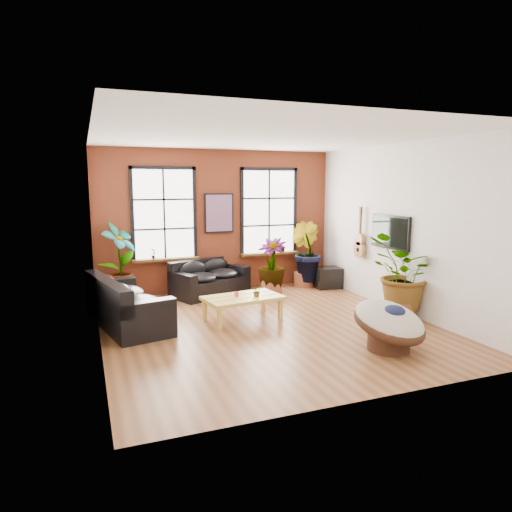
{
  "coord_description": "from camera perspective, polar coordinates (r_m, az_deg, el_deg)",
  "views": [
    {
      "loc": [
        -3.17,
        -7.73,
        2.65
      ],
      "look_at": [
        0.0,
        0.6,
        1.25
      ],
      "focal_mm": 32.0,
      "sensor_mm": 36.0,
      "label": 1
    }
  ],
  "objects": [
    {
      "name": "coffee_table",
      "position": [
        8.99,
        -1.69,
        -5.41
      ],
      "size": [
        1.61,
        1.07,
        0.58
      ],
      "rotation": [
        0.0,
        0.0,
        0.15
      ],
      "color": "gold",
      "rests_on": "ground"
    },
    {
      "name": "tv_wall_unit",
      "position": [
        10.38,
        15.34,
        2.48
      ],
      "size": [
        0.13,
        1.86,
        1.2
      ],
      "color": "black",
      "rests_on": "room"
    },
    {
      "name": "floor_plant_right_wall",
      "position": [
        9.43,
        17.95,
        -2.11
      ],
      "size": [
        1.72,
        1.63,
        1.51
      ],
      "primitive_type": "imported",
      "rotation": [
        0.0,
        0.0,
        3.56
      ],
      "color": "#264A13",
      "rests_on": "ground"
    },
    {
      "name": "sill_plant_left",
      "position": [
        11.08,
        -12.73,
        0.33
      ],
      "size": [
        0.17,
        0.17,
        0.27
      ],
      "primitive_type": "imported",
      "rotation": [
        0.0,
        0.0,
        0.79
      ],
      "color": "#264A13",
      "rests_on": "room"
    },
    {
      "name": "pot_back_right",
      "position": [
        12.08,
        5.97,
        -2.89
      ],
      "size": [
        0.59,
        0.59,
        0.37
      ],
      "rotation": [
        0.0,
        0.0,
        -0.15
      ],
      "color": "brown",
      "rests_on": "ground"
    },
    {
      "name": "pot_back_left",
      "position": [
        10.92,
        -16.62,
        -4.4
      ],
      "size": [
        0.68,
        0.68,
        0.41
      ],
      "rotation": [
        0.0,
        0.0,
        -0.25
      ],
      "color": "brown",
      "rests_on": "ground"
    },
    {
      "name": "pot_right_wall",
      "position": [
        9.54,
        17.71,
        -6.5
      ],
      "size": [
        0.53,
        0.53,
        0.36
      ],
      "rotation": [
        0.0,
        0.0,
        0.09
      ],
      "color": "brown",
      "rests_on": "ground"
    },
    {
      "name": "room",
      "position": [
        8.53,
        1.08,
        2.85
      ],
      "size": [
        6.04,
        6.54,
        3.54
      ],
      "color": "brown",
      "rests_on": "ground"
    },
    {
      "name": "sofa_back",
      "position": [
        11.13,
        -5.92,
        -2.86
      ],
      "size": [
        2.07,
        1.58,
        0.85
      ],
      "rotation": [
        0.0,
        0.0,
        0.42
      ],
      "color": "black",
      "rests_on": "ground"
    },
    {
      "name": "poster",
      "position": [
        11.38,
        -4.65,
        5.37
      ],
      "size": [
        0.74,
        0.06,
        0.98
      ],
      "color": "black",
      "rests_on": "room"
    },
    {
      "name": "floor_plant_mid",
      "position": [
        11.05,
        2.0,
        -0.94
      ],
      "size": [
        0.98,
        0.98,
        1.23
      ],
      "primitive_type": "imported",
      "rotation": [
        0.0,
        0.0,
        5.5
      ],
      "color": "#264A13",
      "rests_on": "ground"
    },
    {
      "name": "papasan_chair",
      "position": [
        7.7,
        16.34,
        -8.06
      ],
      "size": [
        1.52,
        1.52,
        0.87
      ],
      "rotation": [
        0.0,
        0.0,
        0.39
      ],
      "color": "#3D2315",
      "rests_on": "ground"
    },
    {
      "name": "table_plant",
      "position": [
        8.93,
        0.12,
        -4.4
      ],
      "size": [
        0.21,
        0.19,
        0.22
      ],
      "primitive_type": "imported",
      "rotation": [
        0.0,
        0.0,
        -0.07
      ],
      "color": "#264A13",
      "rests_on": "coffee_table"
    },
    {
      "name": "media_box",
      "position": [
        11.96,
        8.93,
        -2.68
      ],
      "size": [
        0.7,
        0.61,
        0.53
      ],
      "rotation": [
        0.0,
        0.0,
        -0.12
      ],
      "color": "black",
      "rests_on": "ground"
    },
    {
      "name": "pot_mid",
      "position": [
        11.16,
        1.92,
        -3.82
      ],
      "size": [
        0.66,
        0.66,
        0.38
      ],
      "rotation": [
        0.0,
        0.0,
        -0.33
      ],
      "color": "brown",
      "rests_on": "ground"
    },
    {
      "name": "floor_plant_back_left",
      "position": [
        10.75,
        -16.64,
        -0.35
      ],
      "size": [
        1.05,
        1.04,
        1.67
      ],
      "primitive_type": "imported",
      "rotation": [
        0.0,
        0.0,
        0.77
      ],
      "color": "#264A13",
      "rests_on": "ground"
    },
    {
      "name": "sill_plant_right",
      "position": [
        12.01,
        3.29,
        1.18
      ],
      "size": [
        0.19,
        0.19,
        0.27
      ],
      "primitive_type": "imported",
      "rotation": [
        0.0,
        0.0,
        3.49
      ],
      "color": "#264A13",
      "rests_on": "room"
    },
    {
      "name": "floor_plant_back_right",
      "position": [
        11.96,
        6.21,
        0.58
      ],
      "size": [
        0.94,
        1.04,
        1.55
      ],
      "primitive_type": "imported",
      "rotation": [
        0.0,
        0.0,
        1.91
      ],
      "color": "#264A13",
      "rests_on": "ground"
    },
    {
      "name": "sofa_left",
      "position": [
        8.98,
        -16.12,
        -5.79
      ],
      "size": [
        1.48,
        2.51,
        0.93
      ],
      "rotation": [
        0.0,
        0.0,
        1.79
      ],
      "color": "black",
      "rests_on": "ground"
    }
  ]
}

